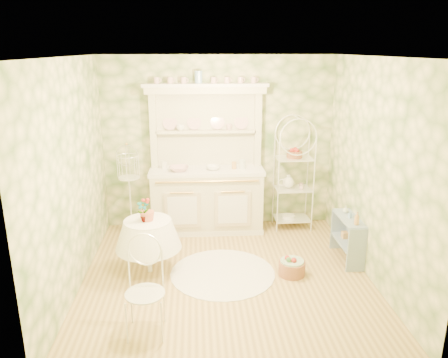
{
  "coord_description": "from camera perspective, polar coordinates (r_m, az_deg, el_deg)",
  "views": [
    {
      "loc": [
        -0.36,
        -4.94,
        2.79
      ],
      "look_at": [
        0.0,
        0.5,
        1.15
      ],
      "focal_mm": 35.0,
      "sensor_mm": 36.0,
      "label": 1
    }
  ],
  "objects": [
    {
      "name": "wall_back",
      "position": [
        6.9,
        -0.71,
        4.7
      ],
      "size": [
        3.6,
        3.6,
        0.0
      ],
      "primitive_type": "plane",
      "color": "#F6EBB7",
      "rests_on": "floor"
    },
    {
      "name": "wall_left",
      "position": [
        5.35,
        -19.26,
        0.14
      ],
      "size": [
        3.6,
        3.6,
        0.0
      ],
      "primitive_type": "plane",
      "color": "#F6EBB7",
      "rests_on": "floor"
    },
    {
      "name": "ceiling",
      "position": [
        4.96,
        0.39,
        15.69
      ],
      "size": [
        3.6,
        3.6,
        0.0
      ],
      "primitive_type": "plane",
      "color": "white",
      "rests_on": "floor"
    },
    {
      "name": "bottle_blue",
      "position": [
        6.08,
        16.15,
        -4.55
      ],
      "size": [
        0.05,
        0.05,
        0.1
      ],
      "primitive_type": "imported",
      "rotation": [
        0.0,
        0.0,
        0.32
      ],
      "color": "#82AEDA",
      "rests_on": "side_shelf"
    },
    {
      "name": "bakers_rack",
      "position": [
        6.94,
        9.06,
        0.48
      ],
      "size": [
        0.55,
        0.4,
        1.74
      ],
      "primitive_type": "cube",
      "rotation": [
        0.0,
        0.0,
        0.03
      ],
      "color": "white",
      "rests_on": "floor"
    },
    {
      "name": "floor",
      "position": [
        5.69,
        0.34,
        -12.64
      ],
      "size": [
        3.6,
        3.6,
        0.0
      ],
      "primitive_type": "plane",
      "color": "tan",
      "rests_on": "ground"
    },
    {
      "name": "bottle_amber",
      "position": [
        5.86,
        16.95,
        -5.13
      ],
      "size": [
        0.07,
        0.07,
        0.17
      ],
      "primitive_type": "imported",
      "rotation": [
        0.0,
        0.0,
        0.04
      ],
      "color": "tan",
      "rests_on": "side_shelf"
    },
    {
      "name": "bottle_glass",
      "position": [
        6.24,
        15.57,
        -3.98
      ],
      "size": [
        0.09,
        0.09,
        0.1
      ],
      "primitive_type": "imported",
      "rotation": [
        0.0,
        0.0,
        0.12
      ],
      "color": "silver",
      "rests_on": "side_shelf"
    },
    {
      "name": "birdcage_stand",
      "position": [
        6.81,
        -12.24,
        -1.28
      ],
      "size": [
        0.37,
        0.37,
        1.46
      ],
      "primitive_type": "cube",
      "rotation": [
        0.0,
        0.0,
        0.08
      ],
      "color": "white",
      "rests_on": "floor"
    },
    {
      "name": "bowl_white",
      "position": [
        6.65,
        -1.4,
        1.27
      ],
      "size": [
        0.28,
        0.28,
        0.07
      ],
      "primitive_type": "imported",
      "rotation": [
        0.0,
        0.0,
        -0.4
      ],
      "color": "white",
      "rests_on": "kitchen_dresser"
    },
    {
      "name": "cup_left",
      "position": [
        6.73,
        -5.7,
        6.56
      ],
      "size": [
        0.14,
        0.14,
        0.1
      ],
      "primitive_type": "imported",
      "rotation": [
        0.0,
        0.0,
        -0.12
      ],
      "color": "white",
      "rests_on": "kitchen_dresser"
    },
    {
      "name": "floor_basket",
      "position": [
        5.76,
        8.85,
        -11.28
      ],
      "size": [
        0.33,
        0.33,
        0.21
      ],
      "primitive_type": "cylinder",
      "rotation": [
        0.0,
        0.0,
        0.0
      ],
      "color": "#9C6241",
      "rests_on": "floor"
    },
    {
      "name": "cup_right",
      "position": [
        6.75,
        0.67,
        6.67
      ],
      "size": [
        0.11,
        0.11,
        0.09
      ],
      "primitive_type": "imported",
      "rotation": [
        0.0,
        0.0,
        0.15
      ],
      "color": "white",
      "rests_on": "kitchen_dresser"
    },
    {
      "name": "cafe_chair",
      "position": [
        4.54,
        -10.3,
        -14.31
      ],
      "size": [
        0.5,
        0.5,
        0.94
      ],
      "primitive_type": "cube",
      "rotation": [
        0.0,
        0.0,
        -0.19
      ],
      "color": "white",
      "rests_on": "floor"
    },
    {
      "name": "side_shelf",
      "position": [
        6.21,
        15.87,
        -7.43
      ],
      "size": [
        0.3,
        0.74,
        0.63
      ],
      "primitive_type": "cube",
      "rotation": [
        0.0,
        0.0,
        0.03
      ],
      "color": "#89A0B7",
      "rests_on": "floor"
    },
    {
      "name": "lace_rug",
      "position": [
        5.76,
        -0.17,
        -12.17
      ],
      "size": [
        1.73,
        1.73,
        0.01
      ],
      "primitive_type": "cylinder",
      "rotation": [
        0.0,
        0.0,
        0.35
      ],
      "color": "white",
      "rests_on": "floor"
    },
    {
      "name": "wall_front",
      "position": [
        3.48,
        2.52,
        -7.78
      ],
      "size": [
        3.6,
        3.6,
        0.0
      ],
      "primitive_type": "plane",
      "color": "#F6EBB7",
      "rests_on": "floor"
    },
    {
      "name": "potted_geranium",
      "position": [
        5.5,
        -10.51,
        -4.22
      ],
      "size": [
        0.16,
        0.11,
        0.28
      ],
      "primitive_type": "imported",
      "rotation": [
        0.0,
        0.0,
        0.08
      ],
      "color": "#3F7238",
      "rests_on": "round_table"
    },
    {
      "name": "bowl_floral",
      "position": [
        6.63,
        -5.88,
        1.13
      ],
      "size": [
        0.31,
        0.31,
        0.07
      ],
      "primitive_type": "imported",
      "rotation": [
        0.0,
        0.0,
        0.06
      ],
      "color": "white",
      "rests_on": "kitchen_dresser"
    },
    {
      "name": "kitchen_dresser",
      "position": [
        6.67,
        -2.29,
        2.45
      ],
      "size": [
        1.87,
        0.61,
        2.29
      ],
      "primitive_type": "cube",
      "color": "silver",
      "rests_on": "floor"
    },
    {
      "name": "wall_right",
      "position": [
        5.58,
        19.13,
        0.84
      ],
      "size": [
        3.6,
        3.6,
        0.0
      ],
      "primitive_type": "plane",
      "color": "#F6EBB7",
      "rests_on": "floor"
    },
    {
      "name": "round_table",
      "position": [
        5.72,
        -9.79,
        -8.52
      ],
      "size": [
        0.73,
        0.73,
        0.75
      ],
      "primitive_type": "cylinder",
      "rotation": [
        0.0,
        0.0,
        0.07
      ],
      "color": "white",
      "rests_on": "floor"
    }
  ]
}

